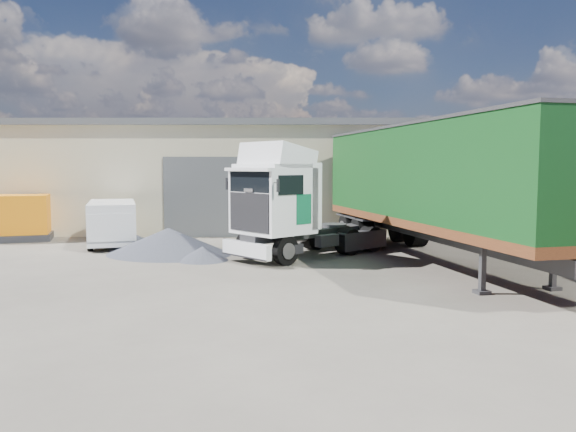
{
  "coord_description": "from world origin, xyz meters",
  "views": [
    {
      "loc": [
        1.68,
        -15.08,
        3.15
      ],
      "look_at": [
        1.6,
        3.0,
        1.57
      ],
      "focal_mm": 35.0,
      "sensor_mm": 36.0,
      "label": 1
    }
  ],
  "objects_px": {
    "tractor_unit": "(290,210)",
    "orange_skip": "(12,221)",
    "panel_van": "(112,223)",
    "box_trailer": "(436,179)"
  },
  "relations": [
    {
      "from": "tractor_unit",
      "to": "panel_van",
      "type": "bearing_deg",
      "value": -155.98
    },
    {
      "from": "box_trailer",
      "to": "panel_van",
      "type": "height_order",
      "value": "box_trailer"
    },
    {
      "from": "box_trailer",
      "to": "tractor_unit",
      "type": "bearing_deg",
      "value": 155.2
    },
    {
      "from": "box_trailer",
      "to": "panel_van",
      "type": "relative_size",
      "value": 3.01
    },
    {
      "from": "tractor_unit",
      "to": "panel_van",
      "type": "relative_size",
      "value": 1.25
    },
    {
      "from": "tractor_unit",
      "to": "panel_van",
      "type": "distance_m",
      "value": 7.78
    },
    {
      "from": "panel_van",
      "to": "orange_skip",
      "type": "relative_size",
      "value": 1.29
    },
    {
      "from": "tractor_unit",
      "to": "panel_van",
      "type": "height_order",
      "value": "tractor_unit"
    },
    {
      "from": "box_trailer",
      "to": "panel_van",
      "type": "bearing_deg",
      "value": 147.99
    },
    {
      "from": "tractor_unit",
      "to": "orange_skip",
      "type": "height_order",
      "value": "tractor_unit"
    }
  ]
}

